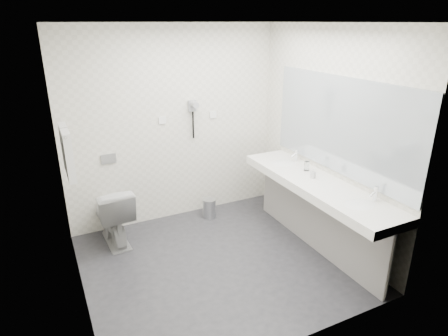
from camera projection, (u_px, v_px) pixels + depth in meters
floor at (218, 263)px, 4.29m from camera, size 2.80×2.80×0.00m
ceiling at (216, 22)px, 3.40m from camera, size 2.80×2.80×0.00m
wall_back at (174, 127)px, 4.93m from camera, size 2.80×0.00×2.80m
wall_front at (295, 210)px, 2.75m from camera, size 2.80×0.00×2.80m
wall_left at (68, 180)px, 3.27m from camera, size 0.00×2.60×2.60m
wall_right at (328, 139)px, 4.42m from camera, size 0.00×2.60×2.60m
vanity_counter at (316, 185)px, 4.30m from camera, size 0.55×2.20×0.10m
vanity_panel at (315, 219)px, 4.46m from camera, size 0.03×2.15×0.75m
vanity_post_near at (389, 266)px, 3.60m from camera, size 0.06×0.06×0.75m
vanity_post_far at (269, 186)px, 5.35m from camera, size 0.06×0.06×0.75m
mirror at (341, 126)px, 4.18m from camera, size 0.02×2.20×1.05m
basin_near at (360, 206)px, 3.74m from camera, size 0.40×0.31×0.05m
basin_far at (283, 164)px, 4.83m from camera, size 0.40×0.31×0.05m
faucet_near at (376, 194)px, 3.79m from camera, size 0.04×0.04×0.15m
faucet_far at (296, 155)px, 4.88m from camera, size 0.04×0.04×0.15m
soap_bottle_a at (313, 173)px, 4.35m from camera, size 0.06×0.06×0.11m
glass_left at (307, 166)px, 4.57m from camera, size 0.06×0.06×0.11m
toilet at (113, 214)px, 4.58m from camera, size 0.44×0.74×0.73m
flush_plate at (109, 159)px, 4.68m from camera, size 0.18×0.02×0.12m
pedal_bin at (209, 209)px, 5.25m from camera, size 0.21×0.21×0.25m
bin_lid at (209, 200)px, 5.20m from camera, size 0.18×0.18×0.02m
towel_rail at (63, 130)px, 3.64m from camera, size 0.02×0.62×0.02m
towel_near at (69, 156)px, 3.61m from camera, size 0.07×0.24×0.48m
towel_far at (66, 148)px, 3.84m from camera, size 0.07×0.24×0.48m
dryer_cradle at (192, 106)px, 4.92m from camera, size 0.10×0.04×0.14m
dryer_barrel at (194, 104)px, 4.85m from camera, size 0.08×0.14×0.08m
dryer_cord at (193, 125)px, 5.00m from camera, size 0.02×0.02×0.35m
switch_plate_a at (162, 120)px, 4.83m from camera, size 0.09×0.02×0.09m
switch_plate_b at (213, 115)px, 5.12m from camera, size 0.09×0.02×0.09m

